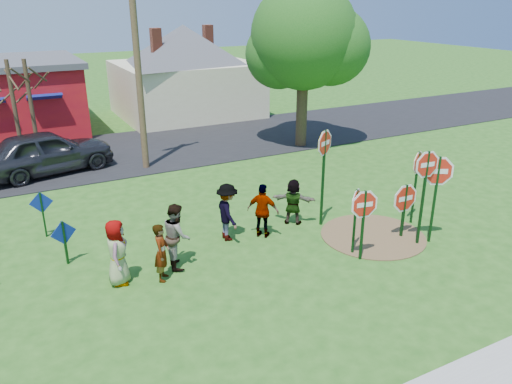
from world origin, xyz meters
TOP-DOWN VIEW (x-y plane):
  - ground at (0.00, 0.00)m, footprint 120.00×120.00m
  - road at (0.00, 11.50)m, footprint 120.00×7.50m
  - dirt_patch at (4.50, -1.00)m, footprint 3.20×3.20m
  - cream_house at (5.50, 18.00)m, footprint 9.40×9.40m
  - stop_sign_a at (3.22, -1.97)m, footprint 1.07×0.20m
  - stop_sign_b at (3.55, 0.45)m, footprint 0.99×0.50m
  - stop_sign_c at (5.32, -2.03)m, footprint 1.07×0.11m
  - stop_sign_d at (6.25, -0.81)m, footprint 0.90×0.41m
  - stop_sign_e at (5.23, -1.44)m, footprint 1.18×0.08m
  - stop_sign_f at (5.76, -2.07)m, footprint 1.03×0.62m
  - stop_sign_g at (3.24, -1.60)m, footprint 0.82×0.51m
  - blue_diamond_c at (-4.11, 1.58)m, footprint 0.69×0.21m
  - blue_diamond_d at (-4.43, 3.66)m, footprint 0.68×0.07m
  - person_a at (-3.06, -0.08)m, footprint 0.83×1.00m
  - person_b at (-2.02, -0.43)m, footprint 0.60×0.68m
  - person_c at (-1.43, 0.08)m, footprint 0.83×0.99m
  - person_d at (0.45, 0.90)m, footprint 0.75×1.20m
  - person_e at (1.48, 0.56)m, footprint 0.99×1.02m
  - person_f at (2.80, 0.96)m, footprint 1.36×1.25m
  - suv at (-3.61, 9.92)m, footprint 5.63×3.24m
  - utility_pole at (0.18, 8.77)m, footprint 2.09×0.70m
  - leafy_tree at (8.11, 8.61)m, footprint 5.43×4.96m
  - bare_tree_east at (-3.76, 12.39)m, footprint 1.80×1.80m
  - bare_tree_extra at (-4.43, 12.39)m, footprint 1.80×1.80m

SIDE VIEW (x-z plane):
  - ground at x=0.00m, z-range 0.00..0.00m
  - dirt_patch at x=4.50m, z-range 0.00..0.03m
  - road at x=0.00m, z-range 0.00..0.04m
  - person_f at x=2.80m, z-range 0.00..1.51m
  - person_b at x=-2.02m, z-range 0.00..1.57m
  - blue_diamond_c at x=-4.11m, z-range 0.15..1.45m
  - person_e at x=1.48m, z-range 0.00..1.71m
  - person_a at x=-3.06m, z-range 0.00..1.75m
  - person_d at x=0.45m, z-range 0.00..1.78m
  - person_c at x=-1.43m, z-range 0.00..1.81m
  - blue_diamond_d at x=-4.43m, z-range 0.18..1.66m
  - suv at x=-3.61m, z-range 0.04..1.84m
  - stop_sign_e at x=5.23m, z-range 0.25..2.11m
  - stop_sign_g at x=3.24m, z-range 0.39..2.49m
  - stop_sign_a at x=3.22m, z-range 0.39..2.60m
  - stop_sign_d at x=6.25m, z-range 0.57..3.12m
  - stop_sign_f at x=5.76m, z-range 0.61..3.45m
  - stop_sign_c at x=5.32m, z-range 0.63..3.66m
  - stop_sign_b at x=3.55m, z-range 0.76..4.04m
  - bare_tree_east at x=-3.76m, z-range 0.65..5.10m
  - bare_tree_extra at x=-4.43m, z-range 0.66..5.12m
  - cream_house at x=5.50m, z-range -0.33..6.17m
  - utility_pole at x=0.18m, z-range 0.23..9.00m
  - leafy_tree at x=8.11m, z-range 1.11..8.83m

